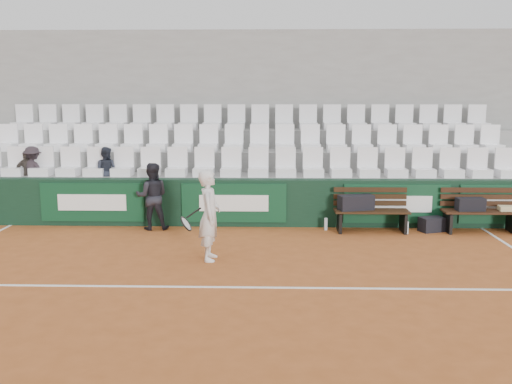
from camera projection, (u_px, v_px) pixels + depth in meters
The scene contains 23 objects.
ground at pixel (231, 287), 8.28m from camera, with size 80.00×80.00×0.00m, color #A95626.
court_baseline at pixel (231, 287), 8.28m from camera, with size 18.00×0.06×0.01m, color white.
back_barrier at pixel (247, 202), 12.12m from camera, with size 18.00×0.34×1.00m.
grandstand_tier_front at pixel (245, 197), 12.75m from camera, with size 18.00×0.95×1.00m, color gray.
grandstand_tier_mid at pixel (247, 181), 13.65m from camera, with size 18.00×0.95×1.45m, color gray.
grandstand_tier_back at pixel (248, 167), 14.55m from camera, with size 18.00×0.95×1.90m, color gray.
grandstand_rear_wall at pixel (249, 116), 14.95m from camera, with size 18.00×0.30×4.40m, color gray.
seat_row_front at pixel (245, 162), 12.44m from camera, with size 11.90×0.44×0.63m, color white.
seat_row_mid at pixel (246, 138), 13.30m from camera, with size 11.90×0.44×0.63m, color white.
seat_row_back at pixel (248, 117), 14.16m from camera, with size 11.90×0.44×0.63m, color silver.
bench_left at pixel (371, 221), 11.61m from camera, with size 1.50×0.56×0.45m, color black.
bench_right at pixel (480, 221), 11.57m from camera, with size 1.50×0.56×0.45m, color #341C0F.
sports_bag_left at pixel (356, 202), 11.59m from camera, with size 0.70×0.30×0.30m, color black.
sports_bag_right at pixel (470, 204), 11.52m from camera, with size 0.55×0.26×0.26m, color black.
towel at pixel (508, 208), 11.51m from camera, with size 0.34×0.25×0.09m, color tan.
sports_bag_ground at pixel (432, 224), 11.65m from camera, with size 0.48×0.29×0.29m, color black.
water_bottle_near at pixel (326, 224), 11.78m from camera, with size 0.07×0.07×0.25m, color #B0C0C8.
water_bottle_far at pixel (407, 228), 11.44m from camera, with size 0.07×0.07×0.25m, color silver.
tennis_player at pixel (209, 215), 9.56m from camera, with size 0.68×0.56×1.54m.
ball_kid at pixel (152, 196), 11.76m from camera, with size 0.67×0.53×1.39m, color black.
spectator_a at pixel (32, 151), 12.58m from camera, with size 0.70×0.41×1.09m, color #271F25.
spectator_b at pixel (26, 153), 12.59m from camera, with size 0.59×0.24×1.00m, color #37312C.
spectator_c at pixel (105, 151), 12.53m from camera, with size 0.53×0.41×1.08m, color #1F232F.
Camera 1 is at (0.58, -7.91, 2.77)m, focal length 40.00 mm.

